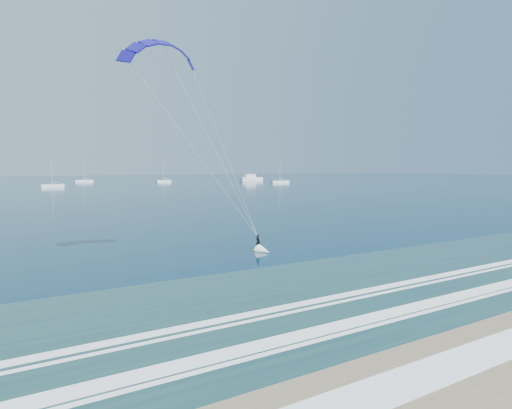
{
  "coord_description": "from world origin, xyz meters",
  "views": [
    {
      "loc": [
        -18.98,
        -11.38,
        8.14
      ],
      "look_at": [
        2.78,
        22.96,
        4.79
      ],
      "focal_mm": 32.0,
      "sensor_mm": 36.0,
      "label": 1
    }
  ],
  "objects": [
    {
      "name": "ground",
      "position": [
        0.0,
        0.0,
        0.0
      ],
      "size": [
        900.0,
        900.0,
        0.0
      ],
      "primitive_type": "plane",
      "color": "#072E41",
      "rests_on": "ground"
    },
    {
      "name": "kitesurfer_rig",
      "position": [
        -0.78,
        24.04,
        9.64
      ],
      "size": [
        15.92,
        5.45,
        18.93
      ],
      "color": "#99F81D",
      "rests_on": "ground"
    },
    {
      "name": "motor_yacht",
      "position": [
        121.64,
        216.25,
        1.53
      ],
      "size": [
        14.02,
        3.74,
        5.92
      ],
      "color": "white",
      "rests_on": "ground"
    },
    {
      "name": "sailboat_3",
      "position": [
        9.59,
        186.1,
        0.68
      ],
      "size": [
        8.46,
        2.4,
        11.78
      ],
      "color": "white",
      "rests_on": "ground"
    },
    {
      "name": "sailboat_4",
      "position": [
        33.54,
        243.39,
        0.68
      ],
      "size": [
        9.02,
        2.4,
        12.23
      ],
      "color": "white",
      "rests_on": "ground"
    },
    {
      "name": "sailboat_5",
      "position": [
        69.46,
        220.36,
        0.68
      ],
      "size": [
        7.75,
        2.4,
        10.71
      ],
      "color": "white",
      "rests_on": "ground"
    },
    {
      "name": "sailboat_6",
      "position": [
        115.26,
        177.83,
        0.69
      ],
      "size": [
        10.3,
        2.4,
        13.74
      ],
      "color": "white",
      "rests_on": "ground"
    }
  ]
}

